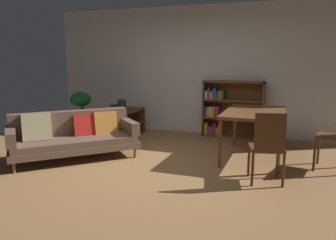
{
  "coord_description": "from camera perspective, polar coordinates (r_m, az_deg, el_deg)",
  "views": [
    {
      "loc": [
        1.83,
        -4.27,
        1.59
      ],
      "look_at": [
        0.02,
        0.63,
        0.63
      ],
      "focal_mm": 35.49,
      "sensor_mm": 36.0,
      "label": 1
    }
  ],
  "objects": [
    {
      "name": "open_laptop",
      "position": [
        7.05,
        -7.89,
        2.05
      ],
      "size": [
        0.49,
        0.37,
        0.08
      ],
      "color": "#333338",
      "rests_on": "media_console"
    },
    {
      "name": "dining_chair_near",
      "position": [
        4.41,
        16.75,
        -4.0
      ],
      "size": [
        0.5,
        0.48,
        0.94
      ],
      "color": "#56351E",
      "rests_on": "ground_plane"
    },
    {
      "name": "media_console",
      "position": [
        6.94,
        -7.51,
        -0.63
      ],
      "size": [
        0.43,
        1.12,
        0.56
      ],
      "color": "#56351E",
      "rests_on": "ground_plane"
    },
    {
      "name": "bookshelf",
      "position": [
        6.98,
        10.39,
        1.78
      ],
      "size": [
        1.23,
        0.28,
        1.16
      ],
      "color": "brown",
      "rests_on": "ground_plane"
    },
    {
      "name": "fabric_couch",
      "position": [
        5.59,
        -15.96,
        -2.51
      ],
      "size": [
        1.92,
        1.94,
        0.78
      ],
      "color": "brown",
      "rests_on": "ground_plane"
    },
    {
      "name": "potted_floor_plant",
      "position": [
        7.4,
        -14.71,
        2.1
      ],
      "size": [
        0.53,
        0.52,
        0.9
      ],
      "color": "#9E9389",
      "rests_on": "ground_plane"
    },
    {
      "name": "back_wall_panel",
      "position": [
        7.21,
        5.64,
        8.44
      ],
      "size": [
        6.8,
        0.1,
        2.7
      ],
      "primitive_type": "cube",
      "color": "silver",
      "rests_on": "ground_plane"
    },
    {
      "name": "ground_plane",
      "position": [
        4.91,
        -2.78,
        -8.52
      ],
      "size": [
        8.16,
        8.16,
        0.0
      ],
      "primitive_type": "plane",
      "color": "#9E7042"
    },
    {
      "name": "dining_table",
      "position": [
        5.51,
        14.67,
        0.79
      ],
      "size": [
        0.93,
        1.47,
        0.77
      ],
      "color": "brown",
      "rests_on": "ground_plane"
    },
    {
      "name": "desk_speaker",
      "position": [
        6.68,
        -7.91,
        2.44
      ],
      "size": [
        0.17,
        0.17,
        0.24
      ],
      "color": "#2D2823",
      "rests_on": "media_console"
    }
  ]
}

